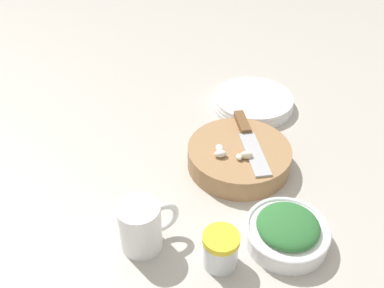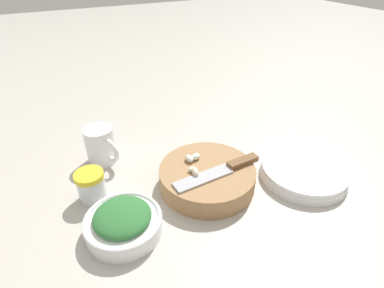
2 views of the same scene
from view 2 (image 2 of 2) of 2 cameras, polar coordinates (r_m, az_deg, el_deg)
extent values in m
plane|color=#B2ADA3|center=(0.79, -0.66, -2.75)|extent=(5.00, 5.00, 0.00)
cylinder|color=#9E754C|center=(0.70, 2.90, -6.28)|extent=(0.22, 0.22, 0.05)
cube|color=brown|center=(0.70, 9.64, -3.30)|extent=(0.08, 0.03, 0.01)
cube|color=#B2B2B7|center=(0.65, 2.16, -6.45)|extent=(0.14, 0.04, 0.01)
ellipsoid|color=beige|center=(0.66, 0.61, -5.31)|extent=(0.02, 0.03, 0.02)
ellipsoid|color=silver|center=(0.70, -0.53, -2.77)|extent=(0.02, 0.03, 0.02)
ellipsoid|color=silver|center=(0.67, -0.05, -4.82)|extent=(0.02, 0.01, 0.01)
ellipsoid|color=silver|center=(0.70, 0.69, -2.44)|extent=(0.03, 0.02, 0.02)
cylinder|color=white|center=(0.62, -12.87, -14.87)|extent=(0.15, 0.15, 0.03)
torus|color=white|center=(0.60, -13.07, -13.78)|extent=(0.15, 0.15, 0.01)
ellipsoid|color=#2D6B33|center=(0.60, -13.16, -13.30)|extent=(0.11, 0.11, 0.03)
cylinder|color=silver|center=(0.70, -18.54, -7.94)|extent=(0.06, 0.06, 0.06)
cylinder|color=yellow|center=(0.67, -19.06, -5.71)|extent=(0.06, 0.06, 0.01)
cylinder|color=white|center=(0.80, -17.02, -0.16)|extent=(0.07, 0.07, 0.10)
torus|color=white|center=(0.76, -15.32, -1.17)|extent=(0.04, 0.06, 0.06)
cylinder|color=white|center=(0.78, 20.33, -5.55)|extent=(0.21, 0.21, 0.01)
cylinder|color=white|center=(0.77, 20.48, -4.97)|extent=(0.20, 0.20, 0.01)
cylinder|color=white|center=(0.77, 20.62, -4.38)|extent=(0.20, 0.20, 0.01)
camera|label=1|loc=(0.77, -70.63, 25.59)|focal=40.00mm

